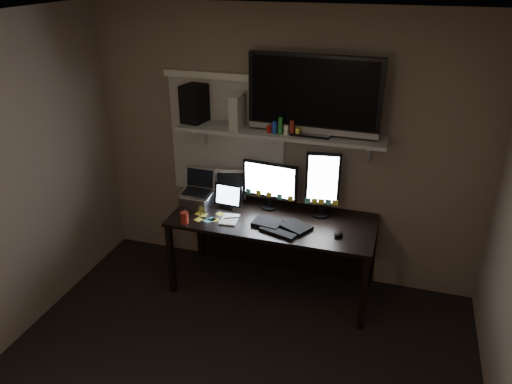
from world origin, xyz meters
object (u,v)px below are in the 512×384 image
at_px(monitor_landscape, 270,185).
at_px(cup, 184,218).
at_px(speaker, 194,104).
at_px(keyboard, 282,225).
at_px(tablet, 228,196).
at_px(game_console, 238,111).
at_px(laptop, 196,190).
at_px(tv, 314,95).
at_px(desk, 276,230).
at_px(monitor_portrait, 322,184).
at_px(mouse, 338,234).

distance_m(monitor_landscape, cup, 0.82).
xyz_separation_m(monitor_landscape, cup, (-0.63, -0.50, -0.17)).
height_order(monitor_landscape, speaker, speaker).
distance_m(keyboard, tablet, 0.60).
bearing_deg(cup, game_console, 54.42).
height_order(laptop, speaker, speaker).
height_order(tv, speaker, tv).
xyz_separation_m(desk, game_console, (-0.37, 0.05, 1.07)).
relative_size(monitor_portrait, game_console, 2.05).
distance_m(mouse, game_console, 1.35).
height_order(tablet, game_console, game_console).
bearing_deg(speaker, tablet, -10.81).
distance_m(keyboard, mouse, 0.49).
distance_m(monitor_portrait, laptop, 1.15).
bearing_deg(cup, desk, 30.59).
height_order(desk, speaker, speaker).
distance_m(tv, speaker, 1.09).
bearing_deg(game_console, laptop, -160.45).
bearing_deg(tablet, game_console, 52.91).
bearing_deg(laptop, monitor_portrait, 10.02).
height_order(cup, speaker, speaker).
distance_m(monitor_landscape, monitor_portrait, 0.48).
xyz_separation_m(monitor_landscape, tablet, (-0.36, -0.11, -0.11)).
bearing_deg(tablet, mouse, -8.02).
relative_size(tv, game_console, 3.73).
distance_m(monitor_landscape, speaker, 0.99).
height_order(game_console, speaker, speaker).
distance_m(desk, mouse, 0.68).
bearing_deg(keyboard, speaker, 177.39).
distance_m(monitor_portrait, game_console, 0.97).
height_order(cup, tv, tv).
height_order(keyboard, game_console, game_console).
relative_size(laptop, game_console, 1.13).
distance_m(keyboard, laptop, 0.87).
bearing_deg(monitor_portrait, monitor_landscape, 171.65).
distance_m(monitor_portrait, cup, 1.24).
relative_size(desk, laptop, 5.41).
bearing_deg(laptop, mouse, -5.16).
relative_size(monitor_landscape, game_console, 1.75).
distance_m(mouse, cup, 1.32).
bearing_deg(keyboard, monitor_landscape, 139.76).
xyz_separation_m(laptop, tv, (1.02, 0.15, 0.91)).
bearing_deg(tv, tablet, -170.28).
bearing_deg(mouse, cup, -161.57).
relative_size(monitor_portrait, mouse, 5.90).
bearing_deg(game_console, tablet, -132.64).
bearing_deg(tv, keyboard, -117.09).
height_order(monitor_portrait, tv, tv).
distance_m(desk, keyboard, 0.32).
bearing_deg(keyboard, tv, 78.92).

